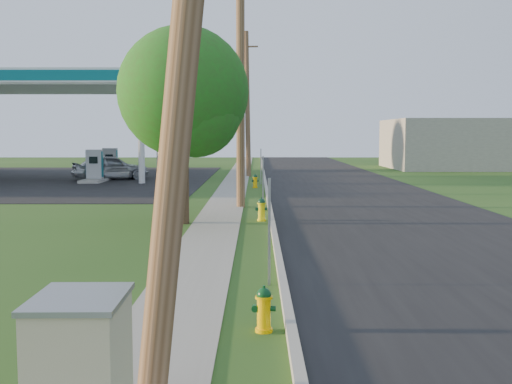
# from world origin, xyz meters

# --- Properties ---
(ground_plane) EXTENTS (140.00, 140.00, 0.00)m
(ground_plane) POSITION_xyz_m (0.00, 0.00, 0.00)
(ground_plane) COLOR #204715
(ground_plane) RESTS_ON ground
(road) EXTENTS (8.00, 120.00, 0.02)m
(road) POSITION_xyz_m (4.50, 10.00, 0.01)
(road) COLOR black
(road) RESTS_ON ground
(curb) EXTENTS (0.15, 120.00, 0.15)m
(curb) POSITION_xyz_m (0.50, 10.00, 0.07)
(curb) COLOR #A09D94
(curb) RESTS_ON ground
(sidewalk) EXTENTS (1.50, 120.00, 0.03)m
(sidewalk) POSITION_xyz_m (-1.25, 10.00, 0.01)
(sidewalk) COLOR gray
(sidewalk) RESTS_ON ground
(utility_pole_mid) EXTENTS (1.40, 0.32, 9.80)m
(utility_pole_mid) POSITION_xyz_m (-0.60, 17.00, 4.95)
(utility_pole_mid) COLOR brown
(utility_pole_mid) RESTS_ON ground
(utility_pole_far) EXTENTS (1.40, 0.32, 9.50)m
(utility_pole_far) POSITION_xyz_m (-0.60, 35.00, 4.80)
(utility_pole_far) COLOR brown
(utility_pole_far) RESTS_ON ground
(sign_post_near) EXTENTS (0.05, 0.04, 2.00)m
(sign_post_near) POSITION_xyz_m (0.25, 4.20, 1.00)
(sign_post_near) COLOR gray
(sign_post_near) RESTS_ON ground
(sign_post_mid) EXTENTS (0.05, 0.04, 2.00)m
(sign_post_mid) POSITION_xyz_m (0.25, 16.00, 1.00)
(sign_post_mid) COLOR gray
(sign_post_mid) RESTS_ON ground
(sign_post_far) EXTENTS (0.05, 0.04, 2.00)m
(sign_post_far) POSITION_xyz_m (0.25, 28.20, 1.00)
(sign_post_far) COLOR gray
(sign_post_far) RESTS_ON ground
(gas_canopy) EXTENTS (18.18, 9.18, 6.40)m
(gas_canopy) POSITION_xyz_m (-14.00, 32.00, 5.90)
(gas_canopy) COLOR silver
(gas_canopy) RESTS_ON ground
(fuel_pump_ne) EXTENTS (1.20, 3.20, 1.90)m
(fuel_pump_ne) POSITION_xyz_m (-9.50, 30.00, 0.72)
(fuel_pump_ne) COLOR #A09D94
(fuel_pump_ne) RESTS_ON ground
(fuel_pump_se) EXTENTS (1.20, 3.20, 1.90)m
(fuel_pump_se) POSITION_xyz_m (-9.50, 34.00, 0.72)
(fuel_pump_se) COLOR #A09D94
(fuel_pump_se) RESTS_ON ground
(price_pylon) EXTENTS (0.34, 2.04, 6.85)m
(price_pylon) POSITION_xyz_m (-4.50, 22.50, 5.43)
(price_pylon) COLOR gray
(price_pylon) RESTS_ON ground
(distant_building) EXTENTS (14.00, 10.00, 4.00)m
(distant_building) POSITION_xyz_m (18.00, 45.00, 2.00)
(distant_building) COLOR gray
(distant_building) RESTS_ON ground
(tree_verge) EXTENTS (4.05, 4.05, 6.14)m
(tree_verge) POSITION_xyz_m (-2.16, 12.35, 3.95)
(tree_verge) COLOR #3B2A1B
(tree_verge) RESTS_ON ground
(tree_lot) EXTENTS (4.52, 4.52, 6.85)m
(tree_lot) POSITION_xyz_m (-6.79, 42.71, 4.41)
(tree_lot) COLOR #3B2A1B
(tree_lot) RESTS_ON ground
(hydrant_near) EXTENTS (0.34, 0.31, 0.67)m
(hydrant_near) POSITION_xyz_m (0.12, 1.37, 0.33)
(hydrant_near) COLOR #FBBA00
(hydrant_near) RESTS_ON ground
(hydrant_mid) EXTENTS (0.40, 0.35, 0.77)m
(hydrant_mid) POSITION_xyz_m (0.17, 13.05, 0.38)
(hydrant_mid) COLOR yellow
(hydrant_mid) RESTS_ON ground
(hydrant_far) EXTENTS (0.38, 0.34, 0.73)m
(hydrant_far) POSITION_xyz_m (-0.07, 25.85, 0.36)
(hydrant_far) COLOR #FBB909
(hydrant_far) RESTS_ON ground
(car_silver) EXTENTS (4.92, 3.57, 1.56)m
(car_silver) POSITION_xyz_m (-8.95, 31.69, 0.78)
(car_silver) COLOR #AAADB1
(car_silver) RESTS_ON ground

